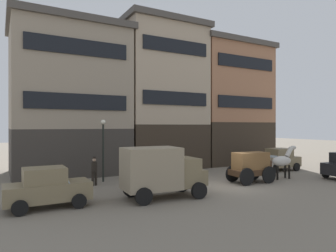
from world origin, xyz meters
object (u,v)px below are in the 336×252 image
at_px(delivery_truck_near, 162,170).
at_px(pedestrian_officer, 94,170).
at_px(streetlamp_curbside, 103,141).
at_px(sedan_parked_curb, 278,160).
at_px(fire_hydrant_curbside, 254,162).
at_px(cargo_wagon, 251,165).
at_px(sedan_light, 47,188).
at_px(draft_horse, 282,161).

height_order(delivery_truck_near, pedestrian_officer, delivery_truck_near).
xyz_separation_m(delivery_truck_near, streetlamp_curbside, (-1.25, 5.96, 1.25)).
height_order(sedan_parked_curb, fire_hydrant_curbside, sedan_parked_curb).
height_order(cargo_wagon, pedestrian_officer, cargo_wagon).
height_order(cargo_wagon, fire_hydrant_curbside, cargo_wagon).
bearing_deg(sedan_light, draft_horse, -0.13).
bearing_deg(sedan_parked_curb, streetlamp_curbside, 171.11).
xyz_separation_m(sedan_light, sedan_parked_curb, (18.30, 2.81, 0.00)).
xyz_separation_m(cargo_wagon, draft_horse, (2.95, -0.00, 0.12)).
bearing_deg(sedan_light, fire_hydrant_curbside, 17.07).
height_order(pedestrian_officer, streetlamp_curbside, streetlamp_curbside).
relative_size(sedan_parked_curb, pedestrian_officer, 2.09).
bearing_deg(sedan_parked_curb, pedestrian_officer, 175.47).
bearing_deg(cargo_wagon, fire_hydrant_curbside, 43.64).
relative_size(cargo_wagon, pedestrian_officer, 1.67).
relative_size(pedestrian_officer, fire_hydrant_curbside, 2.16).
distance_m(sedan_light, sedan_parked_curb, 18.51).
bearing_deg(sedan_light, cargo_wagon, -0.15).
bearing_deg(pedestrian_officer, fire_hydrant_curbside, 6.28).
xyz_separation_m(cargo_wagon, sedan_parked_curb, (5.81, 2.84, -0.23)).
bearing_deg(cargo_wagon, streetlamp_curbside, 148.80).
height_order(draft_horse, fire_hydrant_curbside, draft_horse).
height_order(cargo_wagon, streetlamp_curbside, streetlamp_curbside).
xyz_separation_m(cargo_wagon, pedestrian_officer, (-9.23, 4.03, -0.17)).
height_order(draft_horse, streetlamp_curbside, streetlamp_curbside).
height_order(pedestrian_officer, fire_hydrant_curbside, pedestrian_officer).
distance_m(sedan_parked_curb, fire_hydrant_curbside, 2.91).
distance_m(streetlamp_curbside, fire_hydrant_curbside, 14.52).
distance_m(pedestrian_officer, fire_hydrant_curbside, 15.32).
bearing_deg(fire_hydrant_curbside, streetlamp_curbside, -177.41).
height_order(cargo_wagon, draft_horse, draft_horse).
bearing_deg(fire_hydrant_curbside, cargo_wagon, -136.36).
distance_m(draft_horse, sedan_light, 15.44).
relative_size(sedan_light, sedan_parked_curb, 0.99).
distance_m(draft_horse, fire_hydrant_curbside, 6.52).
distance_m(cargo_wagon, delivery_truck_near, 7.16).
bearing_deg(streetlamp_curbside, draft_horse, -24.12).
relative_size(pedestrian_officer, streetlamp_curbside, 0.44).
bearing_deg(sedan_parked_curb, sedan_light, -171.27).
distance_m(delivery_truck_near, sedan_parked_curb, 13.45).
relative_size(sedan_parked_curb, fire_hydrant_curbside, 4.52).
distance_m(sedan_parked_curb, pedestrian_officer, 15.09).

